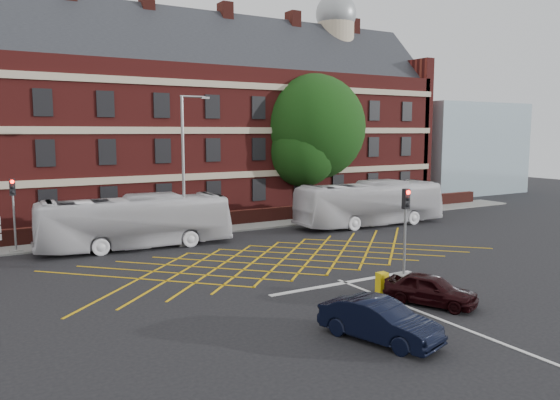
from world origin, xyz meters
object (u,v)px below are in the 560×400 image
traffic_light_far (15,223)px  traffic_light_near (405,242)px  street_lamp (185,194)px  car_navy (379,321)px  bus_left (135,222)px  bus_right (370,204)px  deciduous_tree (312,135)px  car_maroon (431,289)px  utility_cabinet (382,282)px

traffic_light_far → traffic_light_near: bearing=-45.0°
street_lamp → car_navy: bearing=-90.2°
bus_left → traffic_light_far: traffic_light_far is taller
bus_right → traffic_light_far: bearing=85.5°
car_navy → deciduous_tree: 30.67m
bus_right → traffic_light_far: size_ratio=2.75×
bus_left → car_maroon: bearing=-152.6°
car_navy → bus_left: bearing=81.9°
car_maroon → traffic_light_near: bearing=37.6°
car_navy → street_lamp: (0.06, 17.98, 2.44)m
deciduous_tree → street_lamp: size_ratio=1.31×
car_maroon → street_lamp: street_lamp is taller
deciduous_tree → utility_cabinet: bearing=-116.8°
deciduous_tree → traffic_light_near: bearing=-112.7°
bus_left → traffic_light_far: bearing=75.7°
bus_right → street_lamp: bearing=91.5°
bus_left → utility_cabinet: size_ratio=12.93×
bus_right → traffic_light_near: traffic_light_near is taller
car_navy → bus_right: bearing=34.0°
bus_left → car_maroon: bus_left is taller
deciduous_tree → bus_right: bearing=-94.0°
bus_left → bus_right: bearing=-89.2°
bus_left → traffic_light_far: size_ratio=2.66×
bus_left → deciduous_tree: size_ratio=0.96×
car_maroon → traffic_light_far: traffic_light_far is taller
traffic_light_near → car_navy: bearing=-139.0°
bus_left → street_lamp: size_ratio=1.25×
traffic_light_far → utility_cabinet: 21.03m
utility_cabinet → street_lamp: bearing=104.9°
car_maroon → bus_right: bearing=33.3°
car_navy → traffic_light_far: 22.66m
car_navy → car_maroon: size_ratio=1.13×
bus_right → car_navy: (-14.27, -17.56, -0.95)m
traffic_light_near → traffic_light_far: size_ratio=1.00×
bus_right → deciduous_tree: 9.97m
bus_left → car_navy: bus_left is taller
deciduous_tree → traffic_light_far: bearing=-167.2°
car_navy → traffic_light_near: 8.26m
bus_right → traffic_light_far: (-23.44, 3.14, 0.13)m
traffic_light_far → utility_cabinet: bearing=-52.1°
traffic_light_near → utility_cabinet: bearing=-153.3°
car_maroon → deciduous_tree: 27.16m
bus_left → car_maroon: (7.16, -16.70, -0.95)m
bus_right → utility_cabinet: bearing=145.0°
deciduous_tree → traffic_light_far: 25.13m
bus_right → traffic_light_near: bearing=149.5°
traffic_light_far → street_lamp: bearing=-16.5°
traffic_light_near → utility_cabinet: 3.04m
car_maroon → traffic_light_far: 23.17m
bus_left → deciduous_tree: 19.93m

